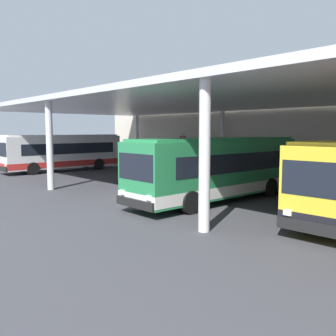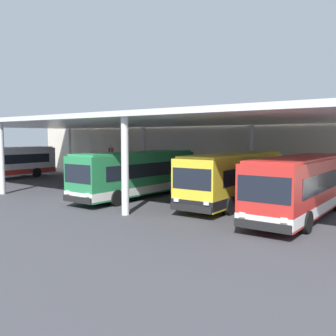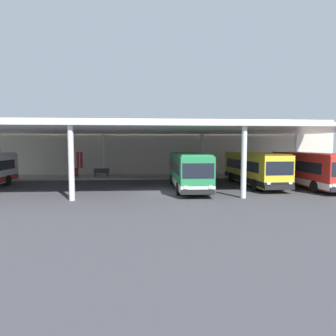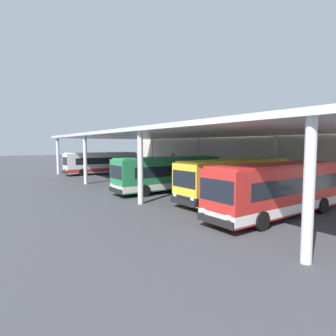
{
  "view_description": "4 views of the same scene",
  "coord_description": "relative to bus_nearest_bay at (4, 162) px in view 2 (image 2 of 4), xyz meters",
  "views": [
    {
      "loc": [
        14.56,
        -11.84,
        3.53
      ],
      "look_at": [
        -1.28,
        2.57,
        1.33
      ],
      "focal_mm": 38.91,
      "sensor_mm": 36.0,
      "label": 1
    },
    {
      "loc": [
        19.85,
        -17.01,
        4.19
      ],
      "look_at": [
        4.06,
        4.17,
        1.99
      ],
      "focal_mm": 39.82,
      "sensor_mm": 36.0,
      "label": 2
    },
    {
      "loc": [
        -1.0,
        -23.57,
        3.91
      ],
      "look_at": [
        1.21,
        5.26,
        1.64
      ],
      "focal_mm": 31.68,
      "sensor_mm": 36.0,
      "label": 3
    },
    {
      "loc": [
        23.69,
        -12.15,
        4.28
      ],
      "look_at": [
        -0.84,
        4.74,
        1.78
      ],
      "focal_mm": 29.68,
      "sensor_mm": 36.0,
      "label": 4
    }
  ],
  "objects": [
    {
      "name": "ground_plane",
      "position": [
        15.41,
        -2.88,
        -1.66
      ],
      "size": [
        200.0,
        200.0,
        0.0
      ],
      "primitive_type": "plane",
      "color": "#3D3D42"
    },
    {
      "name": "station_building_facade",
      "position": [
        15.41,
        12.12,
        1.95
      ],
      "size": [
        48.0,
        1.6,
        7.21
      ],
      "primitive_type": "cube",
      "color": "beige",
      "rests_on": "ground"
    },
    {
      "name": "banner_sign",
      "position": [
        6.91,
        8.06,
        0.32
      ],
      "size": [
        0.7,
        0.12,
        3.2
      ],
      "color": "#B2B2B7",
      "rests_on": "platform_kerb"
    },
    {
      "name": "platform_kerb",
      "position": [
        15.41,
        8.87,
        -1.57
      ],
      "size": [
        42.0,
        4.5,
        0.18
      ],
      "primitive_type": "cube",
      "color": "#A39E93",
      "rests_on": "ground"
    },
    {
      "name": "bus_second_bay",
      "position": [
        18.19,
        -0.57,
        0.0
      ],
      "size": [
        2.77,
        10.55,
        3.17
      ],
      "color": "#28844C",
      "rests_on": "ground"
    },
    {
      "name": "trash_bin",
      "position": [
        6.29,
        8.98,
        -0.98
      ],
      "size": [
        0.52,
        0.52,
        0.98
      ],
      "color": "maroon",
      "rests_on": "platform_kerb"
    },
    {
      "name": "bus_far_bay",
      "position": [
        29.34,
        -0.29,
        0.0
      ],
      "size": [
        2.79,
        10.55,
        3.17
      ],
      "color": "red",
      "rests_on": "ground"
    },
    {
      "name": "bench_waiting",
      "position": [
        9.22,
        8.94,
        -0.99
      ],
      "size": [
        1.8,
        0.45,
        0.92
      ],
      "color": "#383D47",
      "rests_on": "platform_kerb"
    },
    {
      "name": "bus_middle_bay",
      "position": [
        24.78,
        1.16,
        0.0
      ],
      "size": [
        2.95,
        10.6,
        3.17
      ],
      "color": "yellow",
      "rests_on": "ground"
    },
    {
      "name": "bus_nearest_bay",
      "position": [
        0.0,
        0.0,
        0.0
      ],
      "size": [
        2.76,
        10.54,
        3.17
      ],
      "color": "white",
      "rests_on": "ground"
    },
    {
      "name": "canopy_shelter",
      "position": [
        15.41,
        2.62,
        3.66
      ],
      "size": [
        40.0,
        17.0,
        5.55
      ],
      "color": "silver",
      "rests_on": "ground"
    }
  ]
}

